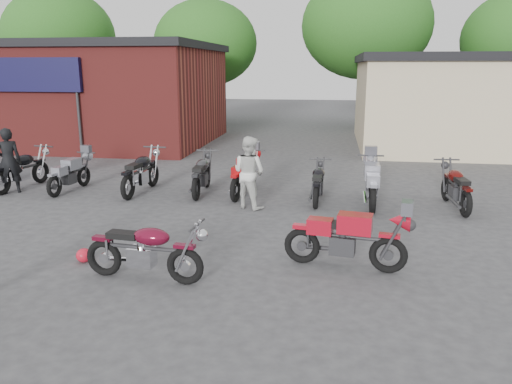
# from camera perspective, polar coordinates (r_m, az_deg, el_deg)

# --- Properties ---
(ground) EXTENTS (90.00, 90.00, 0.00)m
(ground) POSITION_cam_1_polar(r_m,az_deg,el_deg) (8.14, -9.30, -9.80)
(ground) COLOR #38383B
(brick_building) EXTENTS (12.00, 8.00, 4.00)m
(brick_building) POSITION_cam_1_polar(r_m,az_deg,el_deg) (23.98, -19.97, 10.25)
(brick_building) COLOR maroon
(brick_building) RESTS_ON ground
(stucco_building) EXTENTS (10.00, 8.00, 3.50)m
(stucco_building) POSITION_cam_1_polar(r_m,az_deg,el_deg) (22.94, 24.49, 9.06)
(stucco_building) COLOR tan
(stucco_building) RESTS_ON ground
(tree_0) EXTENTS (6.56, 6.56, 8.20)m
(tree_0) POSITION_cam_1_polar(r_m,az_deg,el_deg) (33.37, -21.40, 14.61)
(tree_0) COLOR #1F5316
(tree_0) RESTS_ON ground
(tree_1) EXTENTS (5.92, 5.92, 7.40)m
(tree_1) POSITION_cam_1_polar(r_m,az_deg,el_deg) (29.99, -5.72, 14.87)
(tree_1) COLOR #1F5316
(tree_1) RESTS_ON ground
(tree_2) EXTENTS (7.04, 7.04, 8.80)m
(tree_2) POSITION_cam_1_polar(r_m,az_deg,el_deg) (29.12, 12.39, 16.02)
(tree_2) COLOR #1F5316
(tree_2) RESTS_ON ground
(vintage_motorcycle) EXTENTS (1.97, 0.81, 1.11)m
(vintage_motorcycle) POSITION_cam_1_polar(r_m,az_deg,el_deg) (7.98, -12.53, -6.16)
(vintage_motorcycle) COLOR #560A1E
(vintage_motorcycle) RESTS_ON ground
(sportbike) EXTENTS (2.05, 0.95, 1.14)m
(sportbike) POSITION_cam_1_polar(r_m,az_deg,el_deg) (8.38, 10.38, -4.94)
(sportbike) COLOR red
(sportbike) RESTS_ON ground
(helmet) EXTENTS (0.30, 0.30, 0.24)m
(helmet) POSITION_cam_1_polar(r_m,az_deg,el_deg) (9.15, -19.07, -6.85)
(helmet) COLOR red
(helmet) RESTS_ON ground
(person_dark) EXTENTS (0.76, 0.72, 1.74)m
(person_dark) POSITION_cam_1_polar(r_m,az_deg,el_deg) (14.68, -26.46, 3.21)
(person_dark) COLOR black
(person_dark) RESTS_ON ground
(person_light) EXTENTS (1.04, 0.96, 1.71)m
(person_light) POSITION_cam_1_polar(r_m,az_deg,el_deg) (11.77, -0.80, 2.26)
(person_light) COLOR silver
(person_light) RESTS_ON ground
(row_bike_0) EXTENTS (0.98, 2.11, 1.18)m
(row_bike_0) POSITION_cam_1_polar(r_m,az_deg,el_deg) (15.14, -25.20, 2.54)
(row_bike_0) COLOR black
(row_bike_0) RESTS_ON ground
(row_bike_1) EXTENTS (0.79, 1.86, 1.05)m
(row_bike_1) POSITION_cam_1_polar(r_m,az_deg,el_deg) (14.32, -20.51, 2.13)
(row_bike_1) COLOR gray
(row_bike_1) RESTS_ON ground
(row_bike_2) EXTENTS (0.82, 2.15, 1.22)m
(row_bike_2) POSITION_cam_1_polar(r_m,az_deg,el_deg) (13.60, -13.01, 2.46)
(row_bike_2) COLOR black
(row_bike_2) RESTS_ON ground
(row_bike_3) EXTENTS (0.77, 2.01, 1.14)m
(row_bike_3) POSITION_cam_1_polar(r_m,az_deg,el_deg) (13.24, -6.23, 2.26)
(row_bike_3) COLOR #27282A
(row_bike_3) RESTS_ON ground
(row_bike_4) EXTENTS (0.90, 2.10, 1.18)m
(row_bike_4) POSITION_cam_1_polar(r_m,az_deg,el_deg) (13.02, -1.35, 2.21)
(row_bike_4) COLOR #AF0E12
(row_bike_4) RESTS_ON ground
(row_bike_5) EXTENTS (0.66, 1.83, 1.05)m
(row_bike_5) POSITION_cam_1_polar(r_m,az_deg,el_deg) (12.46, 7.11, 1.26)
(row_bike_5) COLOR black
(row_bike_5) RESTS_ON ground
(row_bike_6) EXTENTS (0.72, 2.09, 1.21)m
(row_bike_6) POSITION_cam_1_polar(r_m,az_deg,el_deg) (12.32, 13.07, 1.22)
(row_bike_6) COLOR #8E8F9B
(row_bike_6) RESTS_ON ground
(row_bike_7) EXTENTS (0.81, 2.02, 1.15)m
(row_bike_7) POSITION_cam_1_polar(r_m,az_deg,el_deg) (12.67, 21.91, 0.77)
(row_bike_7) COLOR #470A08
(row_bike_7) RESTS_ON ground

